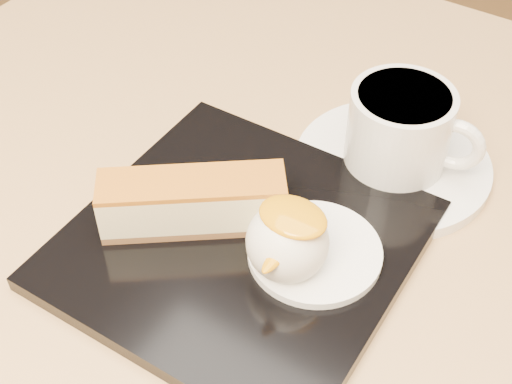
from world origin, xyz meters
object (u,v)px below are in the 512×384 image
Objects in this scene: cheesecake at (193,202)px; saucer at (392,165)px; dessert_plate at (240,244)px; table at (252,382)px; coffee_cup at (402,128)px; ice_cream_scoop at (287,242)px.

cheesecake is 0.16m from saucer.
cheesecake is at bearing -122.66° from saucer.
cheesecake reaches higher than dessert_plate.
table is at bearing -26.40° from dessert_plate.
dessert_plate is 1.83× the size of cheesecake.
table is at bearing -39.62° from cheesecake.
saucer is at bearing -180.00° from coffee_cup.
table is 6.65× the size of cheesecake.
coffee_cup reaches higher than ice_cream_scoop.
ice_cream_scoop is (0.04, -0.01, 0.03)m from dessert_plate.
dessert_plate is 0.14m from saucer.
coffee_cup reaches higher than cheesecake.
ice_cream_scoop is (0.03, 0.00, 0.19)m from table.
cheesecake is at bearing 180.00° from ice_cream_scoop.
cheesecake is (-0.04, -0.01, 0.03)m from dessert_plate.
table is at bearing -175.61° from ice_cream_scoop.
saucer is at bearing 74.44° from table.
cheesecake is 0.16m from coffee_cup.
coffee_cup is at bearing 83.89° from ice_cream_scoop.
cheesecake reaches higher than table.
coffee_cup is at bearing 67.52° from dessert_plate.
dessert_plate is (-0.01, 0.01, 0.16)m from table.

